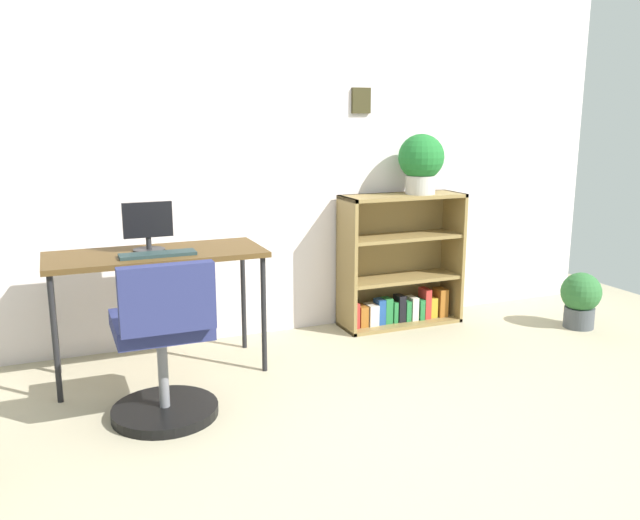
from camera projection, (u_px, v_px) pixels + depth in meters
name	position (u px, v px, depth m)	size (l,w,h in m)	color
ground_plane	(438.00, 489.00, 2.59)	(6.24, 6.24, 0.00)	tan
wall_back	(266.00, 157.00, 4.27)	(5.20, 0.12, 2.37)	silver
desk	(156.00, 262.00, 3.64)	(1.19, 0.50, 0.71)	#4F3719
monitor	(148.00, 227.00, 3.62)	(0.27, 0.18, 0.28)	#262628
keyboard	(158.00, 254.00, 3.53)	(0.41, 0.12, 0.02)	#223535
office_chair	(164.00, 351.00, 3.10)	(0.52, 0.55, 0.82)	black
bookshelf_low	(398.00, 267.00, 4.61)	(0.87, 0.30, 0.92)	olive
potted_plant_on_shelf	(421.00, 161.00, 4.44)	(0.31, 0.31, 0.41)	#B7B2A8
potted_plant_floor	(581.00, 298.00, 4.53)	(0.27, 0.27, 0.39)	#474C51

